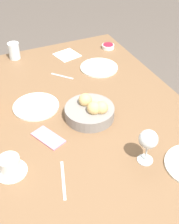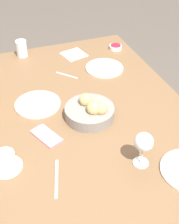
{
  "view_description": "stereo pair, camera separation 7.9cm",
  "coord_description": "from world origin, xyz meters",
  "px_view_note": "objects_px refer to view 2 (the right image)",
  "views": [
    {
      "loc": [
        -1.03,
        0.46,
        1.69
      ],
      "look_at": [
        0.01,
        -0.01,
        0.78
      ],
      "focal_mm": 50.0,
      "sensor_mm": 36.0,
      "label": 1
    },
    {
      "loc": [
        -1.06,
        0.38,
        1.69
      ],
      "look_at": [
        0.01,
        -0.01,
        0.78
      ],
      "focal_mm": 50.0,
      "sensor_mm": 36.0,
      "label": 2
    }
  ],
  "objects_px": {
    "wine_glass": "(144,143)",
    "spoon_coffee": "(67,75)",
    "cell_phone": "(46,136)",
    "plate_near_right": "(104,68)",
    "water_tumbler": "(22,49)",
    "coffee_cup": "(5,162)",
    "knife_silver": "(57,178)",
    "jam_bowl_berry": "(116,47)",
    "napkin": "(74,54)",
    "plate_far_center": "(38,104)",
    "bread_basket": "(90,111)"
  },
  "relations": [
    {
      "from": "coffee_cup",
      "to": "spoon_coffee",
      "type": "height_order",
      "value": "coffee_cup"
    },
    {
      "from": "cell_phone",
      "to": "coffee_cup",
      "type": "bearing_deg",
      "value": 122.26
    },
    {
      "from": "wine_glass",
      "to": "jam_bowl_berry",
      "type": "xyz_separation_m",
      "value": [
        0.94,
        -0.31,
        -0.1
      ]
    },
    {
      "from": "bread_basket",
      "to": "spoon_coffee",
      "type": "height_order",
      "value": "bread_basket"
    },
    {
      "from": "plate_far_center",
      "to": "wine_glass",
      "type": "height_order",
      "value": "wine_glass"
    },
    {
      "from": "wine_glass",
      "to": "spoon_coffee",
      "type": "distance_m",
      "value": 0.75
    },
    {
      "from": "water_tumbler",
      "to": "jam_bowl_berry",
      "type": "height_order",
      "value": "water_tumbler"
    },
    {
      "from": "knife_silver",
      "to": "napkin",
      "type": "bearing_deg",
      "value": -21.85
    },
    {
      "from": "plate_near_right",
      "to": "coffee_cup",
      "type": "bearing_deg",
      "value": 131.09
    },
    {
      "from": "spoon_coffee",
      "to": "bread_basket",
      "type": "bearing_deg",
      "value": 179.31
    },
    {
      "from": "coffee_cup",
      "to": "knife_silver",
      "type": "height_order",
      "value": "coffee_cup"
    },
    {
      "from": "plate_near_right",
      "to": "napkin",
      "type": "bearing_deg",
      "value": 26.82
    },
    {
      "from": "jam_bowl_berry",
      "to": "napkin",
      "type": "height_order",
      "value": "jam_bowl_berry"
    },
    {
      "from": "knife_silver",
      "to": "spoon_coffee",
      "type": "xyz_separation_m",
      "value": [
        0.7,
        -0.25,
        -0.0
      ]
    },
    {
      "from": "wine_glass",
      "to": "plate_near_right",
      "type": "bearing_deg",
      "value": -11.2
    },
    {
      "from": "plate_near_right",
      "to": "bread_basket",
      "type": "bearing_deg",
      "value": 149.1
    },
    {
      "from": "water_tumbler",
      "to": "coffee_cup",
      "type": "distance_m",
      "value": 0.92
    },
    {
      "from": "plate_far_center",
      "to": "spoon_coffee",
      "type": "xyz_separation_m",
      "value": [
        0.22,
        -0.22,
        -0.0
      ]
    },
    {
      "from": "wine_glass",
      "to": "jam_bowl_berry",
      "type": "distance_m",
      "value": 0.99
    },
    {
      "from": "jam_bowl_berry",
      "to": "napkin",
      "type": "distance_m",
      "value": 0.28
    },
    {
      "from": "bread_basket",
      "to": "coffee_cup",
      "type": "distance_m",
      "value": 0.46
    },
    {
      "from": "wine_glass",
      "to": "coffee_cup",
      "type": "height_order",
      "value": "wine_glass"
    },
    {
      "from": "jam_bowl_berry",
      "to": "knife_silver",
      "type": "distance_m",
      "value": 1.11
    },
    {
      "from": "water_tumbler",
      "to": "spoon_coffee",
      "type": "xyz_separation_m",
      "value": [
        -0.32,
        -0.19,
        -0.05
      ]
    },
    {
      "from": "water_tumbler",
      "to": "cell_phone",
      "type": "bearing_deg",
      "value": 176.92
    },
    {
      "from": "wine_glass",
      "to": "jam_bowl_berry",
      "type": "bearing_deg",
      "value": -18.21
    },
    {
      "from": "bread_basket",
      "to": "knife_silver",
      "type": "xyz_separation_m",
      "value": [
        -0.3,
        0.25,
        -0.04
      ]
    },
    {
      "from": "water_tumbler",
      "to": "knife_silver",
      "type": "xyz_separation_m",
      "value": [
        -1.01,
        0.06,
        -0.05
      ]
    },
    {
      "from": "napkin",
      "to": "cell_phone",
      "type": "height_order",
      "value": "cell_phone"
    },
    {
      "from": "plate_near_right",
      "to": "jam_bowl_berry",
      "type": "distance_m",
      "value": 0.27
    },
    {
      "from": "bread_basket",
      "to": "water_tumbler",
      "type": "xyz_separation_m",
      "value": [
        0.71,
        0.19,
        0.01
      ]
    },
    {
      "from": "napkin",
      "to": "spoon_coffee",
      "type": "bearing_deg",
      "value": 152.6
    },
    {
      "from": "water_tumbler",
      "to": "knife_silver",
      "type": "height_order",
      "value": "water_tumbler"
    },
    {
      "from": "plate_near_right",
      "to": "jam_bowl_berry",
      "type": "bearing_deg",
      "value": -38.33
    },
    {
      "from": "bread_basket",
      "to": "plate_near_right",
      "type": "xyz_separation_m",
      "value": [
        0.39,
        -0.23,
        -0.03
      ]
    },
    {
      "from": "plate_far_center",
      "to": "coffee_cup",
      "type": "bearing_deg",
      "value": 150.03
    },
    {
      "from": "spoon_coffee",
      "to": "cell_phone",
      "type": "xyz_separation_m",
      "value": [
        -0.45,
        0.23,
        0.0
      ]
    },
    {
      "from": "plate_far_center",
      "to": "water_tumbler",
      "type": "relative_size",
      "value": 2.25
    },
    {
      "from": "plate_far_center",
      "to": "wine_glass",
      "type": "bearing_deg",
      "value": -150.17
    },
    {
      "from": "plate_near_right",
      "to": "water_tumbler",
      "type": "height_order",
      "value": "water_tumbler"
    },
    {
      "from": "bread_basket",
      "to": "coffee_cup",
      "type": "bearing_deg",
      "value": 113.11
    },
    {
      "from": "plate_far_center",
      "to": "napkin",
      "type": "bearing_deg",
      "value": -37.19
    },
    {
      "from": "jam_bowl_berry",
      "to": "plate_near_right",
      "type": "bearing_deg",
      "value": 141.67
    },
    {
      "from": "water_tumbler",
      "to": "jam_bowl_berry",
      "type": "distance_m",
      "value": 0.6
    },
    {
      "from": "water_tumbler",
      "to": "bread_basket",
      "type": "bearing_deg",
      "value": -165.34
    },
    {
      "from": "coffee_cup",
      "to": "spoon_coffee",
      "type": "distance_m",
      "value": 0.71
    },
    {
      "from": "coffee_cup",
      "to": "cell_phone",
      "type": "bearing_deg",
      "value": -57.74
    },
    {
      "from": "plate_near_right",
      "to": "napkin",
      "type": "height_order",
      "value": "plate_near_right"
    },
    {
      "from": "wine_glass",
      "to": "spoon_coffee",
      "type": "relative_size",
      "value": 1.4
    },
    {
      "from": "plate_near_right",
      "to": "cell_phone",
      "type": "distance_m",
      "value": 0.64
    }
  ]
}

